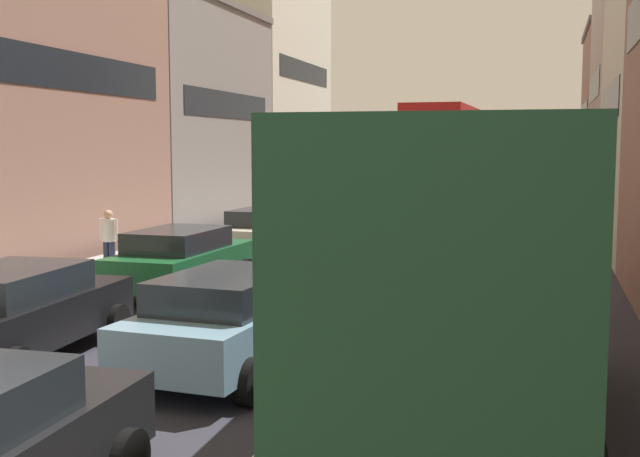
% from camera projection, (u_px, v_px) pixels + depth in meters
% --- Properties ---
extents(sidewalk_left, '(2.60, 64.00, 0.14)m').
position_uv_depth(sidewalk_left, '(194.00, 244.00, 26.30)').
color(sidewalk_left, '#AAAAAA').
rests_on(sidewalk_left, ground).
extents(lane_stripe_left, '(0.16, 60.00, 0.01)m').
position_uv_depth(lane_stripe_left, '(338.00, 251.00, 24.93)').
color(lane_stripe_left, silver).
rests_on(lane_stripe_left, ground).
extents(lane_stripe_right, '(0.16, 60.00, 0.01)m').
position_uv_depth(lane_stripe_right, '(446.00, 255.00, 23.99)').
color(lane_stripe_right, silver).
rests_on(lane_stripe_right, ground).
extents(building_row_left, '(7.20, 43.90, 13.84)m').
position_uv_depth(building_row_left, '(119.00, 95.00, 31.48)').
color(building_row_left, tan).
rests_on(building_row_left, ground).
extents(removalist_box_truck, '(2.87, 7.76, 3.58)m').
position_uv_depth(removalist_box_truck, '(461.00, 269.00, 8.77)').
color(removalist_box_truck, navy).
rests_on(removalist_box_truck, ground).
extents(sedan_centre_lane_second, '(2.30, 4.41, 1.49)m').
position_uv_depth(sedan_centre_lane_second, '(234.00, 318.00, 11.68)').
color(sedan_centre_lane_second, '#759EB7').
rests_on(sedan_centre_lane_second, ground).
extents(wagon_left_lane_second, '(2.26, 4.39, 1.49)m').
position_uv_depth(wagon_left_lane_second, '(15.00, 311.00, 12.17)').
color(wagon_left_lane_second, black).
rests_on(wagon_left_lane_second, ground).
extents(hatchback_centre_lane_third, '(2.07, 4.31, 1.49)m').
position_uv_depth(hatchback_centre_lane_third, '(319.00, 267.00, 16.60)').
color(hatchback_centre_lane_third, '#194C8C').
rests_on(hatchback_centre_lane_third, ground).
extents(sedan_left_lane_third, '(2.14, 4.34, 1.49)m').
position_uv_depth(sedan_left_lane_third, '(181.00, 259.00, 17.75)').
color(sedan_left_lane_third, '#19592D').
rests_on(sedan_left_lane_third, ground).
extents(coupe_centre_lane_fourth, '(2.23, 4.38, 1.49)m').
position_uv_depth(coupe_centre_lane_fourth, '(373.00, 238.00, 21.88)').
color(coupe_centre_lane_fourth, '#A51E1E').
rests_on(coupe_centre_lane_fourth, ground).
extents(sedan_left_lane_fourth, '(2.23, 4.38, 1.49)m').
position_uv_depth(sedan_left_lane_fourth, '(268.00, 232.00, 23.41)').
color(sedan_left_lane_fourth, beige).
rests_on(sedan_left_lane_fourth, ground).
extents(sedan_centre_lane_fifth, '(2.12, 4.33, 1.49)m').
position_uv_depth(sedan_centre_lane_fifth, '(411.00, 218.00, 27.69)').
color(sedan_centre_lane_fifth, '#B29319').
rests_on(sedan_centre_lane_fifth, ground).
extents(sedan_left_lane_fifth, '(2.17, 4.36, 1.49)m').
position_uv_depth(sedan_left_lane_fifth, '(321.00, 217.00, 28.38)').
color(sedan_left_lane_fifth, gray).
rests_on(sedan_left_lane_fifth, ground).
extents(sedan_right_lane_behind_truck, '(2.14, 4.34, 1.49)m').
position_uv_depth(sedan_right_lane_behind_truck, '(476.00, 272.00, 15.86)').
color(sedan_right_lane_behind_truck, silver).
rests_on(sedan_right_lane_behind_truck, ground).
extents(bus_mid_queue_primary, '(3.00, 10.56, 5.06)m').
position_uv_depth(bus_mid_queue_primary, '(447.00, 157.00, 36.04)').
color(bus_mid_queue_primary, '#B21919').
rests_on(bus_mid_queue_primary, ground).
extents(bus_far_queue_secondary, '(2.81, 10.50, 2.90)m').
position_uv_depth(bus_far_queue_secondary, '(472.00, 171.00, 49.37)').
color(bus_far_queue_secondary, '#1E6033').
rests_on(bus_far_queue_secondary, ground).
extents(pedestrian_near_kerb, '(0.54, 0.34, 1.66)m').
position_uv_depth(pedestrian_near_kerb, '(109.00, 237.00, 20.80)').
color(pedestrian_near_kerb, '#262D47').
rests_on(pedestrian_near_kerb, ground).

